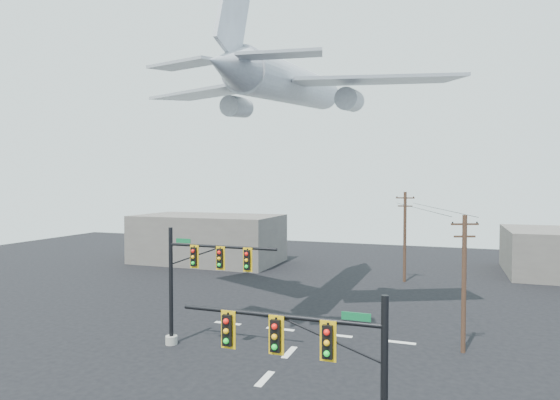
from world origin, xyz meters
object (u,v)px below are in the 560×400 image
at_px(utility_pole_a, 464,281).
at_px(utility_pole_b, 405,235).
at_px(signal_mast_far, 196,280).
at_px(airliner, 292,86).
at_px(signal_mast_near, 327,382).

distance_m(utility_pole_a, utility_pole_b, 20.10).
relative_size(signal_mast_far, airliner, 0.27).
relative_size(signal_mast_near, airliner, 0.26).
bearing_deg(airliner, signal_mast_far, 166.87).
relative_size(signal_mast_near, signal_mast_far, 0.98).
xyz_separation_m(utility_pole_b, airliner, (-7.72, -13.37, 13.02)).
relative_size(signal_mast_near, utility_pole_a, 0.88).
xyz_separation_m(signal_mast_near, utility_pole_b, (-0.47, 34.81, 1.01)).
distance_m(utility_pole_a, airliner, 19.54).
height_order(signal_mast_far, airliner, airliner).
xyz_separation_m(signal_mast_far, airliner, (2.64, 10.74, 13.68)).
relative_size(signal_mast_far, utility_pole_b, 0.80).
height_order(signal_mast_near, utility_pole_b, utility_pole_b).
bearing_deg(signal_mast_near, airliner, 110.93).
bearing_deg(airliner, utility_pole_a, -114.98).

